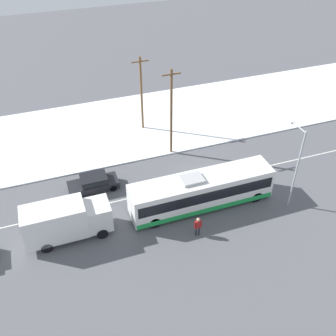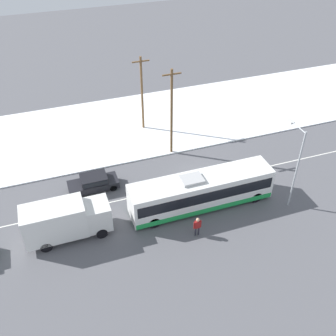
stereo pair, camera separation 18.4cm
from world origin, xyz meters
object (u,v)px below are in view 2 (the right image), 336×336
Objects in this scene: box_truck at (65,220)px; pedestrian_at_stop at (197,225)px; streetlamp at (296,158)px; city_bus at (201,191)px; sedan_car at (93,182)px; utility_pole_snowlot at (142,93)px; utility_pole_roadside at (172,112)px.

box_truck is 10.16m from pedestrian_at_stop.
city_bus is at bearing 164.38° from streetlamp.
utility_pole_snowlot is at bearing -129.84° from sedan_car.
streetlamp is at bearing 155.04° from sedan_car.
pedestrian_at_stop reaches higher than sedan_car.
utility_pole_roadside is (11.50, 8.09, 2.91)m from box_truck.
city_bus is at bearing 147.90° from sedan_car.
box_truck is at bearing 58.83° from sedan_car.
box_truck is 1.48× the size of sedan_car.
city_bus is 1.36× the size of utility_pole_roadside.
box_truck is at bearing -144.85° from utility_pole_roadside.
streetlamp is at bearing -56.21° from utility_pole_roadside.
utility_pole_snowlot reaches higher than sedan_car.
utility_pole_snowlot is at bearing 117.61° from streetlamp.
streetlamp reaches higher than pedestrian_at_stop.
city_bus is at bearing -91.96° from utility_pole_roadside.
utility_pole_roadside is (1.89, 11.33, 3.57)m from pedestrian_at_stop.
streetlamp is (18.35, -2.15, 2.88)m from box_truck.
streetlamp is at bearing -6.69° from box_truck.
utility_pole_roadside is at bearing 88.04° from city_bus.
sedan_car is (-8.20, 5.14, -0.79)m from city_bus.
utility_pole_roadside is (-6.86, 10.25, 0.04)m from streetlamp.
utility_pole_roadside reaches higher than streetlamp.
sedan_car is at bearing -159.86° from utility_pole_roadside.
utility_pole_snowlot is (-1.07, 13.69, 2.74)m from city_bus.
box_truck reaches higher than pedestrian_at_stop.
utility_pole_roadside is (0.28, 8.25, 3.10)m from city_bus.
utility_pole_roadside is (8.48, 3.11, 3.90)m from sedan_car.
streetlamp is (15.34, -7.14, 3.86)m from sedan_car.
box_truck is 14.36m from utility_pole_roadside.
utility_pole_roadside reaches higher than city_bus.
sedan_car is at bearing 58.83° from box_truck.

